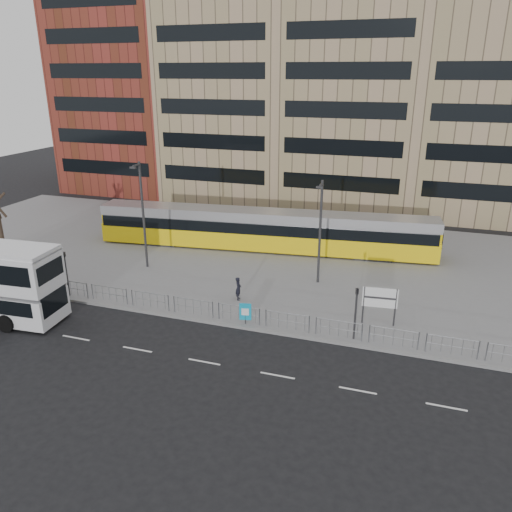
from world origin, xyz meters
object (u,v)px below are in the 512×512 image
(ad_panel, at_px, (245,312))
(lamp_post_west, at_px, (143,211))
(pedestrian, at_px, (238,288))
(station_sign, at_px, (380,299))
(tram, at_px, (264,230))
(traffic_light_east, at_px, (356,307))
(traffic_light_west, at_px, (66,268))
(lamp_post_east, at_px, (320,228))

(ad_panel, xyz_separation_m, lamp_post_west, (-10.31, 6.37, 3.65))
(pedestrian, bearing_deg, station_sign, -111.60)
(lamp_post_west, bearing_deg, pedestrian, -20.66)
(tram, bearing_deg, traffic_light_east, -60.58)
(pedestrian, xyz_separation_m, traffic_light_west, (-11.05, -2.97, 1.19))
(lamp_post_east, bearing_deg, traffic_light_east, -63.90)
(station_sign, bearing_deg, pedestrian, 170.17)
(tram, xyz_separation_m, lamp_post_west, (-7.29, -6.85, 2.76))
(tram, bearing_deg, lamp_post_west, -143.30)
(station_sign, bearing_deg, ad_panel, -167.86)
(pedestrian, distance_m, lamp_post_east, 7.06)
(traffic_light_east, distance_m, lamp_post_east, 8.37)
(station_sign, height_order, lamp_post_east, lamp_post_east)
(traffic_light_east, height_order, lamp_post_east, lamp_post_east)
(traffic_light_west, relative_size, lamp_post_east, 0.42)
(ad_panel, height_order, lamp_post_east, lamp_post_east)
(pedestrian, xyz_separation_m, traffic_light_east, (7.97, -2.83, 1.19))
(lamp_post_east, bearing_deg, station_sign, -47.31)
(tram, height_order, pedestrian, tram)
(lamp_post_west, relative_size, lamp_post_east, 1.10)
(lamp_post_west, bearing_deg, traffic_light_east, -20.14)
(station_sign, distance_m, traffic_light_east, 2.49)
(lamp_post_east, bearing_deg, pedestrian, -134.70)
(station_sign, bearing_deg, traffic_light_west, -179.20)
(traffic_light_west, bearing_deg, pedestrian, 11.00)
(pedestrian, height_order, lamp_post_west, lamp_post_west)
(pedestrian, xyz_separation_m, lamp_post_west, (-8.74, 3.30, 3.64))
(tram, xyz_separation_m, station_sign, (10.55, -10.79, -0.04))
(tram, relative_size, station_sign, 12.09)
(tram, height_order, traffic_light_west, tram)
(lamp_post_east, bearing_deg, tram, 135.77)
(traffic_light_east, xyz_separation_m, lamp_post_west, (-16.71, 6.13, 2.46))
(tram, relative_size, lamp_post_west, 3.50)
(ad_panel, distance_m, lamp_post_west, 12.66)
(station_sign, relative_size, ad_panel, 1.75)
(pedestrian, bearing_deg, traffic_light_east, -127.16)
(lamp_post_west, height_order, lamp_post_east, lamp_post_west)
(station_sign, bearing_deg, lamp_post_east, 126.87)
(tram, xyz_separation_m, traffic_light_east, (9.42, -12.98, 0.30))
(lamp_post_west, xyz_separation_m, lamp_post_east, (13.14, 1.15, -0.38))
(traffic_light_east, bearing_deg, lamp_post_west, 136.36)
(ad_panel, bearing_deg, lamp_post_east, 57.25)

